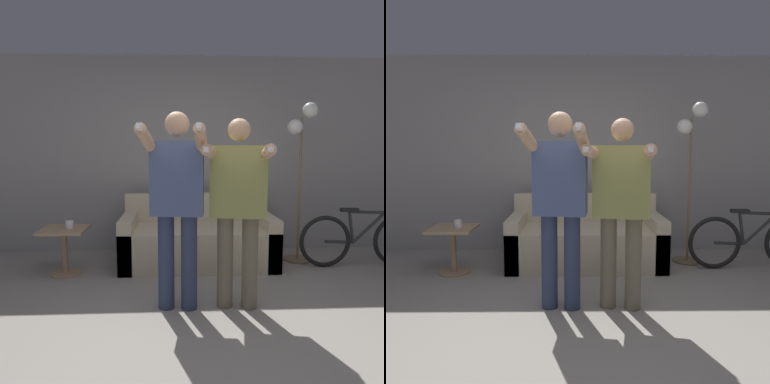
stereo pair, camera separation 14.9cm
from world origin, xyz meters
TOP-DOWN VIEW (x-y plane):
  - ground_plane at (0.00, 0.00)m, footprint 16.00×16.00m
  - wall_back at (0.00, 2.49)m, footprint 10.00×0.05m
  - couch at (0.04, 1.82)m, footprint 1.80×0.90m
  - person_left at (-0.22, 0.52)m, footprint 0.57×0.70m
  - person_right at (0.30, 0.52)m, footprint 0.62×0.75m
  - cat at (0.54, 2.17)m, footprint 0.50×0.13m
  - floor_lamp at (1.30, 1.88)m, footprint 0.37×0.35m
  - side_table at (-1.45, 1.49)m, footprint 0.48×0.48m
  - cup at (-1.39, 1.50)m, footprint 0.08×0.08m
  - bicycle at (1.97, 1.60)m, footprint 1.50×0.07m

SIDE VIEW (x-z plane):
  - ground_plane at x=0.00m, z-range 0.00..0.00m
  - couch at x=0.04m, z-range -0.13..0.68m
  - bicycle at x=1.97m, z-range -0.03..0.67m
  - side_table at x=-1.45m, z-range 0.12..0.63m
  - cup at x=-1.39m, z-range 0.52..0.60m
  - cat at x=0.54m, z-range 0.80..0.98m
  - person_right at x=0.30m, z-range 0.13..1.77m
  - person_left at x=-0.22m, z-range 0.14..1.83m
  - wall_back at x=0.00m, z-range 0.00..2.60m
  - floor_lamp at x=1.30m, z-range 0.44..2.37m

